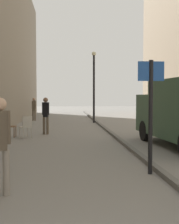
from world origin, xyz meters
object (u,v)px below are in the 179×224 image
at_px(pedestrian_main_foreground, 46,113).
at_px(lamp_post, 94,82).
at_px(pedestrian_mid_block, 34,108).
at_px(pedestrian_far_crossing, 1,140).
at_px(street_sign_post, 151,107).
at_px(cafe_chair_by_doorway, 26,125).
at_px(cafe_chair_near_window, 9,125).

relative_size(pedestrian_main_foreground, lamp_post, 0.36).
relative_size(pedestrian_mid_block, pedestrian_far_crossing, 0.95).
bearing_deg(lamp_post, street_sign_post, -90.11).
bearing_deg(cafe_chair_by_doorway, lamp_post, 29.89).
distance_m(street_sign_post, cafe_chair_by_doorway, 7.27).
bearing_deg(cafe_chair_by_doorway, pedestrian_mid_block, 60.55).
height_order(pedestrian_mid_block, lamp_post, lamp_post).
height_order(lamp_post, cafe_chair_near_window, lamp_post).
distance_m(pedestrian_far_crossing, lamp_post, 15.01).
height_order(pedestrian_mid_block, cafe_chair_by_doorway, pedestrian_mid_block).
height_order(pedestrian_far_crossing, lamp_post, lamp_post).
relative_size(cafe_chair_near_window, cafe_chair_by_doorway, 1.00).
xyz_separation_m(pedestrian_main_foreground, cafe_chair_near_window, (-1.55, -0.89, -0.45)).
xyz_separation_m(pedestrian_far_crossing, street_sign_post, (3.09, 1.26, 0.53)).
height_order(pedestrian_main_foreground, street_sign_post, street_sign_post).
bearing_deg(cafe_chair_by_doorway, street_sign_post, -93.24).
bearing_deg(pedestrian_main_foreground, lamp_post, 76.58).
xyz_separation_m(pedestrian_main_foreground, street_sign_post, (2.83, -7.48, 0.55)).
distance_m(pedestrian_mid_block, lamp_post, 5.00).
relative_size(pedestrian_far_crossing, street_sign_post, 0.68).
xyz_separation_m(pedestrian_main_foreground, lamp_post, (2.86, 5.84, 1.73)).
relative_size(lamp_post, cafe_chair_near_window, 5.06).
xyz_separation_m(street_sign_post, cafe_chair_near_window, (-4.39, 6.59, -1.00)).
height_order(pedestrian_far_crossing, street_sign_post, street_sign_post).
xyz_separation_m(pedestrian_main_foreground, pedestrian_far_crossing, (-0.26, -8.75, 0.02)).
xyz_separation_m(pedestrian_mid_block, cafe_chair_by_doorway, (0.58, -9.16, -0.41)).
bearing_deg(cafe_chair_by_doorway, pedestrian_main_foreground, 25.60).
relative_size(pedestrian_mid_block, cafe_chair_near_window, 1.77).
bearing_deg(pedestrian_mid_block, pedestrian_far_crossing, -67.51).
bearing_deg(pedestrian_mid_block, pedestrian_main_foreground, -61.66).
bearing_deg(pedestrian_mid_block, cafe_chair_by_doorway, -67.58).
distance_m(pedestrian_main_foreground, cafe_chair_by_doorway, 1.51).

